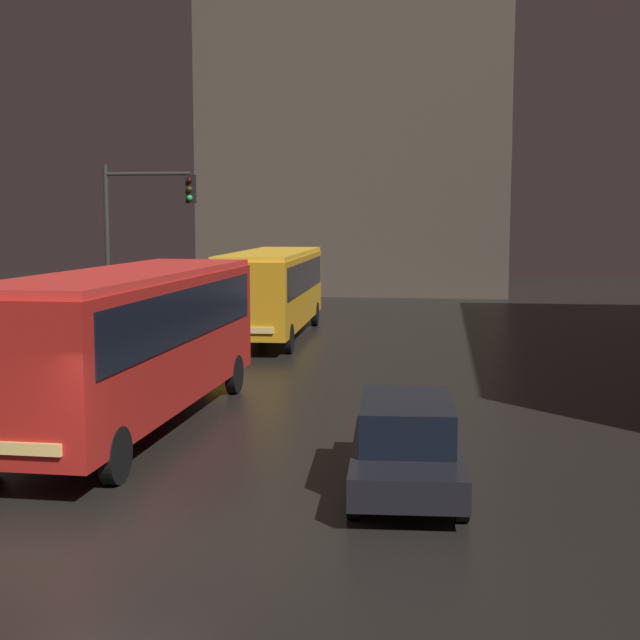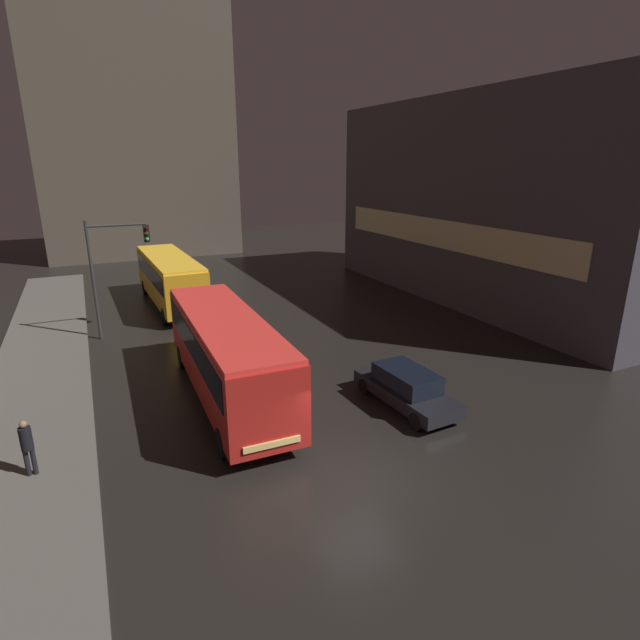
{
  "view_description": "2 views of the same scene",
  "coord_description": "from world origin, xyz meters",
  "px_view_note": "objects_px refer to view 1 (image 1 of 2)",
  "views": [
    {
      "loc": [
        4.51,
        -11.44,
        4.53
      ],
      "look_at": [
        1.84,
        8.21,
        2.25
      ],
      "focal_mm": 50.0,
      "sensor_mm": 36.0,
      "label": 1
    },
    {
      "loc": [
        -6.46,
        -11.11,
        9.02
      ],
      "look_at": [
        2.4,
        7.7,
        2.43
      ],
      "focal_mm": 28.0,
      "sensor_mm": 36.0,
      "label": 2
    }
  ],
  "objects_px": {
    "bus_far": "(273,285)",
    "car_taxi": "(406,442)",
    "bus_near": "(132,331)",
    "traffic_light_main": "(137,228)"
  },
  "relations": [
    {
      "from": "bus_far",
      "to": "car_taxi",
      "type": "bearing_deg",
      "value": 105.9
    },
    {
      "from": "bus_near",
      "to": "traffic_light_main",
      "type": "distance_m",
      "value": 10.53
    },
    {
      "from": "car_taxi",
      "to": "traffic_light_main",
      "type": "bearing_deg",
      "value": -58.29
    },
    {
      "from": "car_taxi",
      "to": "traffic_light_main",
      "type": "height_order",
      "value": "traffic_light_main"
    },
    {
      "from": "bus_far",
      "to": "bus_near",
      "type": "bearing_deg",
      "value": 87.45
    },
    {
      "from": "bus_near",
      "to": "bus_far",
      "type": "xyz_separation_m",
      "value": [
        0.26,
        14.8,
        -0.08
      ]
    },
    {
      "from": "bus_far",
      "to": "traffic_light_main",
      "type": "distance_m",
      "value": 6.5
    },
    {
      "from": "bus_near",
      "to": "bus_far",
      "type": "relative_size",
      "value": 1.02
    },
    {
      "from": "bus_near",
      "to": "traffic_light_main",
      "type": "bearing_deg",
      "value": -70.18
    },
    {
      "from": "bus_far",
      "to": "traffic_light_main",
      "type": "xyz_separation_m",
      "value": [
        -3.53,
        -5.01,
        2.19
      ]
    }
  ]
}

